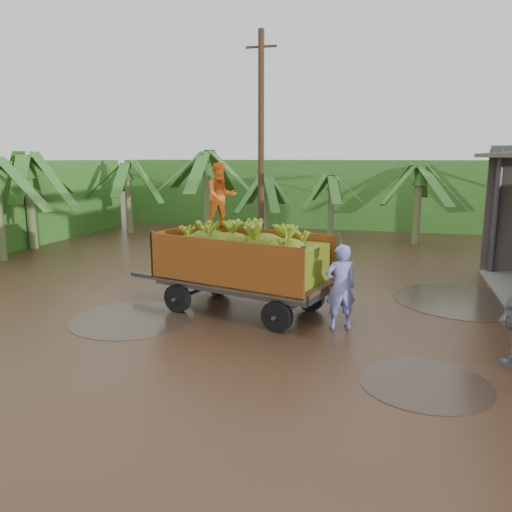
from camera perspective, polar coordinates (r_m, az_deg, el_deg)
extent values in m
plane|color=black|center=(12.48, 4.90, -6.31)|extent=(100.00, 100.00, 0.00)
cube|color=#2D661E|center=(28.08, 7.00, 7.17)|extent=(22.00, 3.00, 3.60)
cube|color=#47474C|center=(13.99, -11.51, -2.40)|extent=(1.63, 0.54, 0.11)
imported|color=orange|center=(12.79, -4.03, 6.84)|extent=(1.04, 1.01, 1.68)
imported|color=#7880DB|center=(11.14, 9.64, -3.49)|extent=(0.82, 0.70, 1.90)
cylinder|color=#47301E|center=(19.85, 0.58, 12.60)|extent=(0.24, 0.24, 8.45)
cube|color=#47301E|center=(20.26, 0.60, 22.81)|extent=(1.20, 0.08, 0.08)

